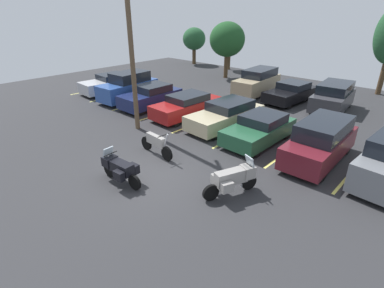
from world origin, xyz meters
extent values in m
cube|color=#2D2D30|center=(0.00, 0.00, -0.05)|extent=(44.00, 44.00, 0.10)
cylinder|color=black|center=(-1.01, -1.00, 0.30)|extent=(0.61, 0.16, 0.60)
cylinder|color=black|center=(0.50, -0.91, 0.30)|extent=(0.61, 0.16, 0.60)
cube|color=black|center=(-0.25, -0.96, 0.70)|extent=(1.17, 0.52, 0.43)
cylinder|color=#B2B2B7|center=(-0.89, -1.00, 0.70)|extent=(0.49, 0.10, 1.08)
cylinder|color=black|center=(-0.81, -0.99, 1.09)|extent=(0.08, 0.62, 0.04)
cube|color=black|center=(-0.91, -1.00, 0.74)|extent=(0.47, 0.55, 0.39)
cube|color=#B2C1CC|center=(-0.96, -1.00, 1.13)|extent=(0.19, 0.45, 0.39)
cube|color=black|center=(0.11, -1.29, 0.60)|extent=(0.45, 0.27, 0.36)
cube|color=black|center=(0.06, -0.57, 0.60)|extent=(0.45, 0.27, 0.36)
cylinder|color=black|center=(-0.31, 1.51, 0.33)|extent=(0.67, 0.16, 0.67)
cylinder|color=black|center=(-1.86, 1.62, 0.33)|extent=(0.67, 0.16, 0.67)
cube|color=gray|center=(-1.09, 1.56, 0.75)|extent=(1.17, 0.32, 0.47)
cylinder|color=#B2B2B7|center=(-0.43, 1.52, 0.75)|extent=(0.52, 0.10, 1.14)
cylinder|color=black|center=(-0.51, 1.53, 1.16)|extent=(0.08, 0.62, 0.04)
cylinder|color=black|center=(3.67, 2.02, 0.31)|extent=(0.34, 0.63, 0.63)
cylinder|color=black|center=(3.06, 0.49, 0.31)|extent=(0.34, 0.63, 0.63)
cube|color=gray|center=(3.36, 1.26, 0.75)|extent=(0.82, 1.29, 0.51)
cylinder|color=#B2B2B7|center=(3.62, 1.91, 0.72)|extent=(0.25, 0.49, 1.10)
cylinder|color=black|center=(3.59, 1.83, 1.18)|extent=(0.59, 0.26, 0.04)
cube|color=gray|center=(3.63, 1.93, 0.80)|extent=(0.60, 0.58, 0.46)
cube|color=#B2C1CC|center=(3.65, 1.97, 1.22)|extent=(0.47, 0.31, 0.39)
cube|color=gray|center=(2.92, 1.04, 0.61)|extent=(0.39, 0.50, 0.36)
cube|color=gray|center=(3.54, 0.79, 0.61)|extent=(0.39, 0.50, 0.36)
cube|color=#EAE066|center=(-13.93, 6.37, 0.00)|extent=(0.12, 5.07, 0.01)
cube|color=#EAE066|center=(-11.06, 6.37, 0.00)|extent=(0.12, 5.07, 0.01)
cube|color=#EAE066|center=(-8.19, 6.37, 0.00)|extent=(0.12, 5.07, 0.01)
cube|color=#EAE066|center=(-5.32, 6.37, 0.00)|extent=(0.12, 5.07, 0.01)
cube|color=#EAE066|center=(-2.45, 6.37, 0.00)|extent=(0.12, 5.07, 0.01)
cube|color=#EAE066|center=(0.42, 6.37, 0.00)|extent=(0.12, 5.07, 0.01)
cube|color=#EAE066|center=(3.30, 6.37, 0.00)|extent=(0.12, 5.07, 0.01)
cube|color=#EAE066|center=(6.17, 6.37, 0.00)|extent=(0.12, 5.07, 0.01)
cube|color=#B7B7BC|center=(-12.27, 6.32, 0.62)|extent=(2.16, 4.48, 0.83)
cube|color=black|center=(-12.25, 6.68, 1.24)|extent=(1.87, 2.09, 0.42)
cylinder|color=black|center=(-11.54, 4.79, 0.31)|extent=(0.26, 0.63, 0.62)
cylinder|color=black|center=(-13.18, 4.89, 0.31)|extent=(0.26, 0.63, 0.62)
cylinder|color=black|center=(-11.36, 7.76, 0.31)|extent=(0.26, 0.63, 0.62)
cylinder|color=black|center=(-13.00, 7.86, 0.31)|extent=(0.26, 0.63, 0.62)
cube|color=#2D519E|center=(-9.39, 6.10, 0.77)|extent=(2.11, 4.54, 1.13)
cube|color=black|center=(-9.41, 6.37, 1.68)|extent=(1.85, 2.72, 0.69)
cylinder|color=black|center=(-8.51, 4.65, 0.32)|extent=(0.26, 0.66, 0.64)
cylinder|color=black|center=(-10.07, 4.54, 0.32)|extent=(0.26, 0.66, 0.64)
cylinder|color=black|center=(-8.71, 7.65, 0.32)|extent=(0.26, 0.66, 0.64)
cylinder|color=black|center=(-10.27, 7.55, 0.32)|extent=(0.26, 0.66, 0.64)
cube|color=navy|center=(-6.83, 6.08, 0.64)|extent=(1.90, 4.33, 0.84)
cube|color=black|center=(-6.83, 6.34, 1.30)|extent=(1.74, 2.10, 0.47)
cylinder|color=black|center=(-6.01, 4.61, 0.34)|extent=(0.22, 0.68, 0.68)
cylinder|color=black|center=(-7.64, 4.61, 0.34)|extent=(0.22, 0.68, 0.68)
cylinder|color=black|center=(-6.02, 7.55, 0.34)|extent=(0.22, 0.68, 0.68)
cylinder|color=black|center=(-7.65, 7.55, 0.34)|extent=(0.22, 0.68, 0.68)
cube|color=maroon|center=(-3.72, 6.35, 0.61)|extent=(2.04, 4.73, 0.80)
cube|color=black|center=(-3.72, 6.50, 1.21)|extent=(1.79, 2.38, 0.41)
cylinder|color=black|center=(-3.00, 4.74, 0.32)|extent=(0.25, 0.65, 0.64)
cylinder|color=black|center=(-4.58, 4.80, 0.32)|extent=(0.25, 0.65, 0.64)
cylinder|color=black|center=(-2.86, 7.90, 0.32)|extent=(0.25, 0.65, 0.64)
cylinder|color=black|center=(-4.45, 7.97, 0.32)|extent=(0.25, 0.65, 0.64)
cube|color=#C1B289|center=(-0.85, 6.54, 0.61)|extent=(2.24, 5.01, 0.79)
cube|color=black|center=(-0.82, 6.94, 1.25)|extent=(1.91, 2.54, 0.49)
cylinder|color=black|center=(-0.15, 4.83, 0.33)|extent=(0.27, 0.68, 0.67)
cylinder|color=black|center=(-1.78, 4.94, 0.33)|extent=(0.27, 0.68, 0.67)
cylinder|color=black|center=(0.09, 8.14, 0.33)|extent=(0.27, 0.68, 0.67)
cylinder|color=black|center=(-1.55, 8.25, 0.33)|extent=(0.27, 0.68, 0.67)
cube|color=#235638|center=(1.64, 6.04, 0.58)|extent=(2.00, 4.29, 0.75)
cube|color=black|center=(1.64, 6.37, 1.18)|extent=(1.80, 2.07, 0.46)
cylinder|color=black|center=(2.45, 4.57, 0.31)|extent=(0.23, 0.63, 0.62)
cylinder|color=black|center=(0.78, 4.60, 0.31)|extent=(0.23, 0.63, 0.62)
cylinder|color=black|center=(2.49, 7.47, 0.31)|extent=(0.23, 0.63, 0.62)
cylinder|color=black|center=(0.83, 7.50, 0.31)|extent=(0.23, 0.63, 0.62)
cube|color=maroon|center=(4.67, 6.08, 0.69)|extent=(1.87, 4.73, 0.95)
cube|color=black|center=(4.66, 6.30, 1.52)|extent=(1.70, 3.07, 0.70)
cylinder|color=black|center=(5.46, 4.50, 0.34)|extent=(0.23, 0.68, 0.67)
cylinder|color=black|center=(3.93, 4.47, 0.34)|extent=(0.23, 0.68, 0.67)
cylinder|color=black|center=(5.40, 7.69, 0.34)|extent=(0.23, 0.68, 0.67)
cylinder|color=black|center=(3.88, 7.66, 0.34)|extent=(0.23, 0.68, 0.67)
cylinder|color=black|center=(6.60, 4.68, 0.31)|extent=(0.26, 0.63, 0.62)
cylinder|color=black|center=(6.79, 7.65, 0.31)|extent=(0.26, 0.63, 0.62)
cube|color=tan|center=(-3.25, 13.78, 0.78)|extent=(2.00, 4.79, 1.15)
cube|color=black|center=(-3.28, 14.21, 1.66)|extent=(1.77, 3.04, 0.60)
cylinder|color=black|center=(-2.42, 12.22, 0.32)|extent=(0.25, 0.65, 0.64)
cylinder|color=black|center=(-3.92, 12.14, 0.32)|extent=(0.25, 0.65, 0.64)
cylinder|color=black|center=(-2.59, 15.41, 0.32)|extent=(0.25, 0.65, 0.64)
cylinder|color=black|center=(-4.09, 15.34, 0.32)|extent=(0.25, 0.65, 0.64)
cube|color=black|center=(-0.38, 13.72, 0.59)|extent=(2.31, 4.66, 0.71)
cube|color=black|center=(-0.36, 14.02, 1.18)|extent=(1.93, 2.06, 0.47)
cylinder|color=black|center=(0.31, 12.13, 0.36)|extent=(0.28, 0.73, 0.72)
cylinder|color=black|center=(-1.34, 12.27, 0.36)|extent=(0.28, 0.73, 0.72)
cylinder|color=black|center=(0.58, 15.18, 0.36)|extent=(0.28, 0.73, 0.72)
cylinder|color=black|center=(-1.07, 15.32, 0.36)|extent=(0.28, 0.73, 0.72)
cube|color=#38383D|center=(2.49, 13.85, 0.69)|extent=(2.31, 4.41, 0.99)
cube|color=black|center=(2.47, 14.12, 1.48)|extent=(2.04, 3.13, 0.59)
cylinder|color=black|center=(3.45, 12.49, 0.30)|extent=(0.28, 0.62, 0.60)
cylinder|color=black|center=(1.80, 12.34, 0.30)|extent=(0.28, 0.62, 0.60)
cylinder|color=black|center=(3.18, 15.37, 0.30)|extent=(0.28, 0.62, 0.60)
cylinder|color=black|center=(1.53, 15.21, 0.30)|extent=(0.28, 0.62, 0.60)
cylinder|color=brown|center=(-4.39, 3.04, 4.69)|extent=(0.26, 0.26, 9.38)
cylinder|color=#4C3823|center=(-8.73, 17.15, 0.99)|extent=(0.39, 0.39, 1.97)
ellipsoid|color=#1E4C23|center=(-8.73, 17.15, 3.54)|extent=(3.27, 3.27, 3.13)
cylinder|color=#4C3823|center=(-16.13, 20.72, 0.81)|extent=(0.43, 0.43, 1.62)
ellipsoid|color=#23512D|center=(-16.13, 20.72, 2.88)|extent=(2.66, 2.66, 2.52)
cylinder|color=#4C3823|center=(3.81, 20.45, 1.17)|extent=(0.39, 0.39, 2.34)
cylinder|color=#4C3823|center=(-10.95, 20.71, 0.99)|extent=(0.27, 0.27, 1.97)
ellipsoid|color=#23512D|center=(-10.95, 20.71, 3.36)|extent=(2.47, 2.47, 2.76)
camera|label=1|loc=(8.53, -6.43, 6.32)|focal=27.73mm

